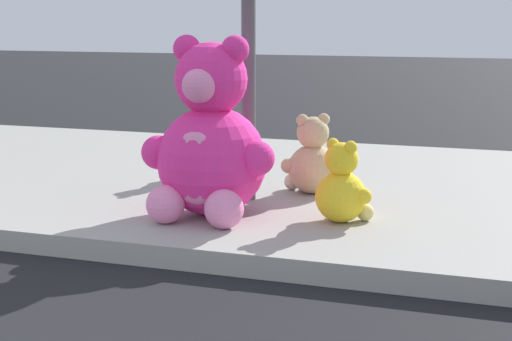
% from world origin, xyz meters
% --- Properties ---
extents(sidewalk, '(28.00, 4.40, 0.15)m').
position_xyz_m(sidewalk, '(0.00, 5.20, 0.07)').
color(sidewalk, '#9E9B93').
rests_on(sidewalk, ground_plane).
extents(plush_pink_large, '(1.00, 0.87, 1.30)m').
position_xyz_m(plush_pink_large, '(0.91, 3.81, 0.67)').
color(plush_pink_large, '#F22D93').
rests_on(plush_pink_large, sidewalk).
extents(plush_white, '(0.35, 0.34, 0.48)m').
position_xyz_m(plush_white, '(0.26, 4.87, 0.34)').
color(plush_white, white).
rests_on(plush_white, sidewalk).
extents(plush_tan, '(0.46, 0.47, 0.65)m').
position_xyz_m(plush_tan, '(1.41, 4.77, 0.41)').
color(plush_tan, tan).
rests_on(plush_tan, sidewalk).
extents(plush_yellow, '(0.41, 0.42, 0.59)m').
position_xyz_m(plush_yellow, '(1.85, 3.96, 0.38)').
color(plush_yellow, yellow).
rests_on(plush_yellow, sidewalk).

